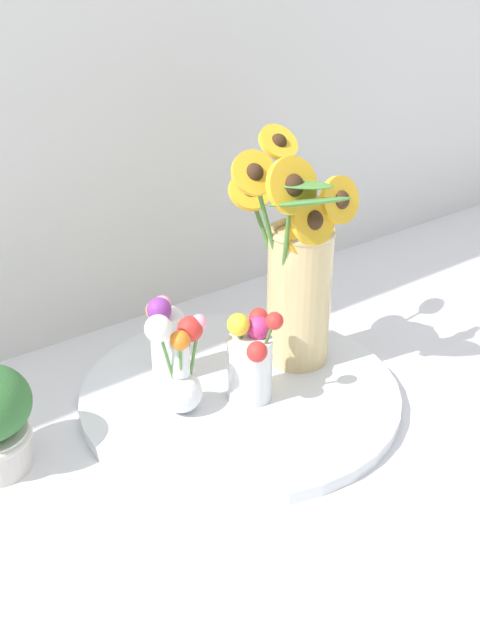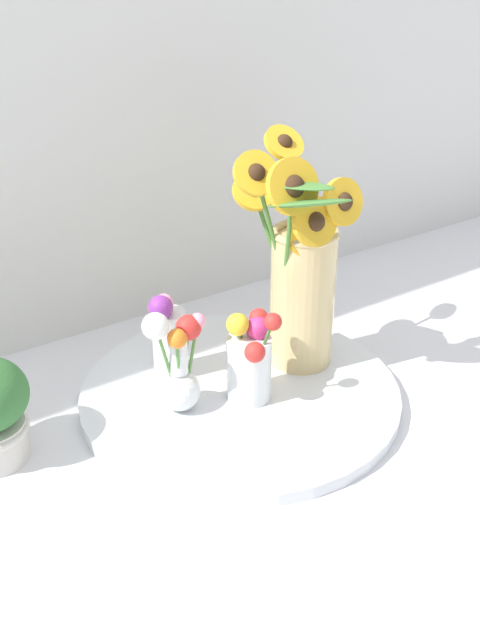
% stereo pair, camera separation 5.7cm
% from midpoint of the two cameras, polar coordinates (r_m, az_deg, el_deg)
% --- Properties ---
extents(ground_plane, '(6.00, 6.00, 0.00)m').
position_cam_midpoint_polar(ground_plane, '(1.21, 1.77, -7.12)').
color(ground_plane, silver).
extents(serving_tray, '(0.52, 0.52, 0.02)m').
position_cam_midpoint_polar(serving_tray, '(1.23, 1.34, -5.67)').
color(serving_tray, silver).
rests_on(serving_tray, ground_plane).
extents(mason_jar_sunflowers, '(0.20, 0.23, 0.39)m').
position_cam_midpoint_polar(mason_jar_sunflowers, '(1.23, 6.03, 3.18)').
color(mason_jar_sunflowers, '#D1B77A').
rests_on(mason_jar_sunflowers, serving_tray).
extents(vase_small_center, '(0.08, 0.09, 0.16)m').
position_cam_midpoint_polar(vase_small_center, '(1.17, 2.21, -2.97)').
color(vase_small_center, white).
rests_on(vase_small_center, serving_tray).
extents(vase_bulb_right, '(0.10, 0.07, 0.18)m').
position_cam_midpoint_polar(vase_bulb_right, '(1.14, -3.31, -3.58)').
color(vase_bulb_right, white).
rests_on(vase_bulb_right, serving_tray).
extents(vase_small_back, '(0.07, 0.06, 0.15)m').
position_cam_midpoint_polar(vase_small_back, '(1.23, -4.23, -1.04)').
color(vase_small_back, white).
rests_on(vase_small_back, serving_tray).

